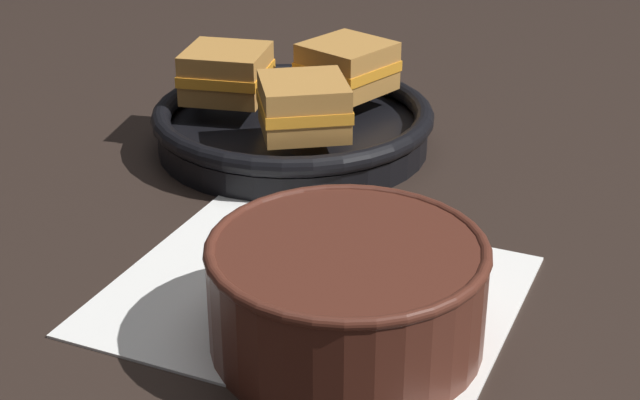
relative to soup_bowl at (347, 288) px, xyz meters
name	(u,v)px	position (x,y,z in m)	size (l,w,h in m)	color
ground_plane	(318,269)	(-0.06, 0.08, -0.04)	(4.00, 4.00, 0.00)	black
napkin	(312,294)	(-0.04, 0.04, -0.04)	(0.28, 0.24, 0.00)	white
soup_bowl	(347,288)	(0.00, 0.00, 0.00)	(0.18, 0.18, 0.07)	#4C2319
spoon	(394,285)	(0.01, 0.07, -0.03)	(0.17, 0.06, 0.01)	silver
skillet	(293,126)	(-0.18, 0.28, -0.02)	(0.26, 0.26, 0.04)	black
sandwich_near_left	(227,73)	(-0.24, 0.27, 0.02)	(0.09, 0.09, 0.05)	#B27A38
sandwich_near_right	(304,106)	(-0.14, 0.22, 0.02)	(0.10, 0.10, 0.05)	#B27A38
sandwich_far_left	(347,67)	(-0.15, 0.34, 0.02)	(0.09, 0.09, 0.05)	#B27A38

